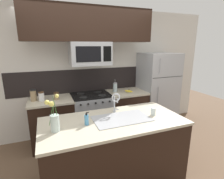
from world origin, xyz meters
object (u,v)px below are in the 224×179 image
drinking_glass (153,111)px  flower_vase (54,121)px  stove_range (92,116)px  storage_jar_tall (33,95)px  sink_faucet (116,100)px  storage_jar_medium (41,96)px  banana_bunch (129,91)px  dish_soap_bottle (87,120)px  storage_jar_short (56,96)px  french_press (115,87)px  refrigerator (157,90)px  microwave (90,54)px

drinking_glass → flower_vase: 1.33m
stove_range → storage_jar_tall: bearing=178.8°
sink_faucet → storage_jar_medium: bearing=135.2°
storage_jar_tall → flower_vase: flower_vase is taller
banana_bunch → dish_soap_bottle: (-1.19, -1.20, 0.05)m
storage_jar_short → dish_soap_bottle: bearing=-77.5°
french_press → drinking_glass: (0.03, -1.36, -0.05)m
stove_range → refrigerator: size_ratio=0.54×
storage_jar_medium → flower_vase: (0.15, -1.26, 0.04)m
storage_jar_medium → banana_bunch: size_ratio=0.88×
stove_range → banana_bunch: 0.93m
french_press → sink_faucet: sink_faucet is taller
microwave → refrigerator: microwave is taller
storage_jar_short → banana_bunch: size_ratio=0.69×
stove_range → storage_jar_tall: storage_jar_tall is taller
refrigerator → storage_jar_tall: 2.60m
dish_soap_bottle → flower_vase: 0.38m
storage_jar_tall → storage_jar_medium: 0.14m
flower_vase → storage_jar_tall: bearing=101.9°
microwave → french_press: microwave is taller
microwave → storage_jar_short: bearing=-178.5°
microwave → stove_range: bearing=90.2°
banana_bunch → drinking_glass: drinking_glass is taller
microwave → storage_jar_tall: microwave is taller
stove_range → microwave: bearing=-89.8°
flower_vase → storage_jar_short: bearing=85.2°
refrigerator → banana_bunch: bearing=-174.0°
storage_jar_medium → french_press: 1.45m
storage_jar_tall → flower_vase: size_ratio=0.47×
microwave → dish_soap_bottle: size_ratio=4.51×
dish_soap_bottle → drinking_glass: bearing=-2.1°
storage_jar_medium → drinking_glass: storage_jar_medium is taller
french_press → storage_jar_tall: bearing=-178.6°
stove_range → french_press: (0.54, 0.06, 0.55)m
storage_jar_tall → storage_jar_short: (0.38, -0.06, -0.04)m
stove_range → storage_jar_medium: bearing=-177.9°
stove_range → french_press: french_press is taller
banana_bunch → flower_vase: flower_vase is taller
microwave → drinking_glass: (0.57, -1.28, -0.76)m
french_press → dish_soap_bottle: size_ratio=1.62×
storage_jar_tall → drinking_glass: size_ratio=1.95×
refrigerator → french_press: bearing=177.8°
sink_faucet → drinking_glass: sink_faucet is taller
stove_range → refrigerator: 1.61m
refrigerator → dish_soap_bottle: size_ratio=10.34×
refrigerator → banana_bunch: refrigerator is taller
storage_jar_tall → storage_jar_short: 0.39m
refrigerator → flower_vase: size_ratio=3.85×
banana_bunch → flower_vase: 2.00m
refrigerator → french_press: size_ratio=6.39×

